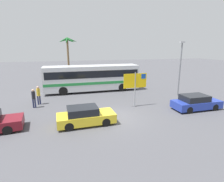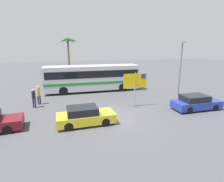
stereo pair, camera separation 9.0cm
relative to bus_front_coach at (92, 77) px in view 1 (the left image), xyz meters
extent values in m
plane|color=#4C4C51|center=(0.19, -9.13, -1.78)|extent=(120.00, 120.00, 0.00)
cube|color=silver|center=(0.00, 0.00, -0.06)|extent=(11.44, 2.56, 2.90)
cube|color=black|center=(0.00, 0.00, 0.49)|extent=(10.98, 2.58, 0.84)
cube|color=#23843D|center=(0.00, 0.00, -0.57)|extent=(11.33, 2.58, 0.32)
cylinder|color=black|center=(3.55, 1.15, -1.28)|extent=(1.00, 0.28, 1.00)
cylinder|color=black|center=(3.55, -1.15, -1.28)|extent=(1.00, 0.28, 1.00)
cylinder|color=black|center=(-3.55, 1.15, -1.28)|extent=(1.00, 0.28, 1.00)
cylinder|color=black|center=(-3.55, -1.15, -1.28)|extent=(1.00, 0.28, 1.00)
cylinder|color=gray|center=(2.75, -7.07, -0.18)|extent=(0.11, 0.11, 3.20)
cube|color=yellow|center=(2.75, -7.07, 0.67)|extent=(2.20, 0.11, 1.30)
cube|color=#1447A8|center=(3.55, -7.05, 1.04)|extent=(0.44, 0.08, 0.44)
cube|color=#23389E|center=(7.76, -9.20, -1.30)|extent=(4.22, 1.71, 0.64)
cube|color=black|center=(7.51, -9.20, -0.72)|extent=(2.20, 1.57, 0.52)
cylinder|color=black|center=(9.07, -8.42, -1.48)|extent=(0.60, 0.16, 0.60)
cylinder|color=black|center=(9.07, -9.98, -1.48)|extent=(0.60, 0.16, 0.60)
cylinder|color=black|center=(6.45, -8.42, -1.48)|extent=(0.60, 0.16, 0.60)
cylinder|color=black|center=(6.45, -9.99, -1.48)|extent=(0.60, 0.16, 0.60)
cube|color=yellow|center=(-2.07, -9.78, -1.30)|extent=(4.10, 1.78, 0.64)
cube|color=black|center=(-2.32, -9.79, -0.72)|extent=(2.15, 1.59, 0.52)
cylinder|color=black|center=(-0.84, -8.99, -1.48)|extent=(0.60, 0.18, 0.60)
cylinder|color=black|center=(-0.79, -10.50, -1.48)|extent=(0.60, 0.18, 0.60)
cylinder|color=black|center=(-3.35, -9.06, -1.48)|extent=(0.60, 0.18, 0.60)
cylinder|color=black|center=(-3.31, -10.57, -1.48)|extent=(0.60, 0.18, 0.60)
cylinder|color=black|center=(-7.24, -8.42, -1.48)|extent=(0.61, 0.22, 0.60)
cylinder|color=black|center=(-7.09, -9.99, -1.48)|extent=(0.61, 0.22, 0.60)
cylinder|color=#1E2347|center=(-6.07, -4.95, -1.36)|extent=(0.13, 0.13, 0.85)
cylinder|color=#1E2347|center=(-6.24, -4.90, -1.36)|extent=(0.13, 0.13, 0.85)
cylinder|color=black|center=(-6.15, -4.93, -0.60)|extent=(0.32, 0.32, 0.67)
sphere|color=tan|center=(-6.15, -4.93, -0.15)|extent=(0.23, 0.23, 0.23)
cylinder|color=#1E2347|center=(-5.93, -4.01, -1.35)|extent=(0.13, 0.13, 0.87)
cylinder|color=#1E2347|center=(-5.75, -3.99, -1.35)|extent=(0.13, 0.13, 0.87)
cylinder|color=gold|center=(-5.84, -4.00, -0.57)|extent=(0.32, 0.32, 0.69)
sphere|color=tan|center=(-5.84, -4.00, -0.10)|extent=(0.24, 0.24, 0.24)
cylinder|color=slate|center=(9.01, -4.77, 1.11)|extent=(0.14, 0.14, 5.79)
cube|color=#B2B2B7|center=(9.01, -4.77, 4.11)|extent=(0.56, 0.20, 0.16)
cylinder|color=brown|center=(-2.43, 8.96, 1.45)|extent=(0.32, 0.32, 6.47)
cone|color=#195623|center=(-1.66, 9.04, 4.65)|extent=(1.70, 0.60, 0.89)
cone|color=#195623|center=(-1.95, 9.56, 4.63)|extent=(1.37, 1.58, 0.93)
cone|color=#195623|center=(-2.48, 9.68, 4.54)|extent=(0.57, 1.67, 1.09)
cone|color=#195623|center=(-3.09, 9.33, 4.62)|extent=(1.66, 1.20, 0.95)
cone|color=#195623|center=(-3.05, 8.53, 4.61)|extent=(1.61, 1.31, 0.95)
cone|color=#195623|center=(-2.57, 8.26, 4.52)|extent=(0.75, 1.68, 1.12)
cone|color=#195623|center=(-1.92, 8.41, 4.60)|extent=(1.44, 1.52, 0.97)
camera|label=1|loc=(-3.51, -21.77, 3.64)|focal=28.74mm
camera|label=2|loc=(-3.42, -21.80, 3.64)|focal=28.74mm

